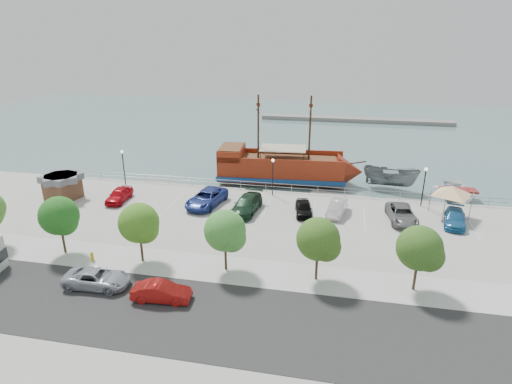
# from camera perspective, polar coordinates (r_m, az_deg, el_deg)

# --- Properties ---
(ground) EXTENTS (160.00, 160.00, 0.00)m
(ground) POSITION_cam_1_polar(r_m,az_deg,el_deg) (42.96, 0.79, -4.77)
(ground) COLOR slate
(street) EXTENTS (100.00, 8.00, 0.04)m
(street) POSITION_cam_1_polar(r_m,az_deg,el_deg) (29.12, -5.24, -16.49)
(street) COLOR #292929
(street) RESTS_ON land_slab
(sidewalk) EXTENTS (100.00, 4.00, 0.05)m
(sidewalk) POSITION_cam_1_polar(r_m,az_deg,el_deg) (33.88, -2.36, -10.45)
(sidewalk) COLOR silver
(sidewalk) RESTS_ON land_slab
(seawall_railing) EXTENTS (50.00, 0.06, 1.00)m
(seawall_railing) POSITION_cam_1_polar(r_m,az_deg,el_deg) (49.45, 2.45, 0.69)
(seawall_railing) COLOR gray
(seawall_railing) RESTS_ON land_slab
(far_shore) EXTENTS (40.00, 3.00, 0.80)m
(far_shore) POSITION_cam_1_polar(r_m,az_deg,el_deg) (94.87, 13.08, 9.38)
(far_shore) COLOR gray
(far_shore) RESTS_ON ground
(pirate_ship) EXTENTS (18.68, 6.34, 11.67)m
(pirate_ship) POSITION_cam_1_polar(r_m,az_deg,el_deg) (54.65, 4.76, 3.12)
(pirate_ship) COLOR maroon
(pirate_ship) RESTS_ON ground
(patrol_boat) EXTENTS (7.21, 4.18, 2.62)m
(patrol_boat) POSITION_cam_1_polar(r_m,az_deg,el_deg) (55.14, 17.47, 1.65)
(patrol_boat) COLOR slate
(patrol_boat) RESTS_ON ground
(speedboat) EXTENTS (5.09, 6.81, 1.34)m
(speedboat) POSITION_cam_1_polar(r_m,az_deg,el_deg) (55.04, 25.35, -0.20)
(speedboat) COLOR white
(speedboat) RESTS_ON ground
(dock_west) EXTENTS (7.22, 3.15, 0.40)m
(dock_west) POSITION_cam_1_polar(r_m,az_deg,el_deg) (54.93, -11.96, 0.88)
(dock_west) COLOR gray
(dock_west) RESTS_ON ground
(dock_mid) EXTENTS (7.28, 3.02, 0.40)m
(dock_mid) POSITION_cam_1_polar(r_m,az_deg,el_deg) (50.74, 11.13, -0.77)
(dock_mid) COLOR gray
(dock_mid) RESTS_ON ground
(dock_east) EXTENTS (6.36, 2.02, 0.36)m
(dock_east) POSITION_cam_1_polar(r_m,az_deg,el_deg) (51.53, 20.54, -1.44)
(dock_east) COLOR slate
(dock_east) RESTS_ON ground
(shed) EXTENTS (4.07, 4.07, 2.77)m
(shed) POSITION_cam_1_polar(r_m,az_deg,el_deg) (51.50, -24.41, 0.73)
(shed) COLOR brown
(shed) RESTS_ON land_slab
(canopy_tent) EXTENTS (5.53, 5.53, 3.67)m
(canopy_tent) POSITION_cam_1_polar(r_m,az_deg,el_deg) (46.16, 24.77, 0.71)
(canopy_tent) COLOR slate
(canopy_tent) RESTS_ON land_slab
(street_van) EXTENTS (4.92, 2.48, 1.33)m
(street_van) POSITION_cam_1_polar(r_m,az_deg,el_deg) (33.79, -20.46, -10.73)
(street_van) COLOR #A1A6B1
(street_van) RESTS_ON street
(street_sedan) EXTENTS (4.20, 1.76, 1.35)m
(street_sedan) POSITION_cam_1_polar(r_m,az_deg,el_deg) (30.98, -12.49, -12.88)
(street_sedan) COLOR maroon
(street_sedan) RESTS_ON street
(fire_hydrant) EXTENTS (0.28, 0.28, 0.81)m
(fire_hydrant) POSITION_cam_1_polar(r_m,az_deg,el_deg) (37.43, -21.01, -7.96)
(fire_hydrant) COLOR gold
(fire_hydrant) RESTS_ON sidewalk
(lamp_post_left) EXTENTS (0.36, 0.36, 4.28)m
(lamp_post_left) POSITION_cam_1_polar(r_m,az_deg,el_deg) (53.17, -17.32, 3.94)
(lamp_post_left) COLOR black
(lamp_post_left) RESTS_ON land_slab
(lamp_post_mid) EXTENTS (0.36, 0.36, 4.28)m
(lamp_post_mid) POSITION_cam_1_polar(r_m,az_deg,el_deg) (47.44, 2.25, 2.89)
(lamp_post_mid) COLOR black
(lamp_post_mid) RESTS_ON land_slab
(lamp_post_right) EXTENTS (0.36, 0.36, 4.28)m
(lamp_post_right) POSITION_cam_1_polar(r_m,az_deg,el_deg) (47.78, 21.56, 1.52)
(lamp_post_right) COLOR black
(lamp_post_right) RESTS_ON land_slab
(tree_b) EXTENTS (3.30, 3.20, 5.00)m
(tree_b) POSITION_cam_1_polar(r_m,az_deg,el_deg) (38.31, -24.65, -3.09)
(tree_b) COLOR #473321
(tree_b) RESTS_ON sidewalk
(tree_c) EXTENTS (3.30, 3.20, 5.00)m
(tree_c) POSITION_cam_1_polar(r_m,az_deg,el_deg) (34.79, -15.18, -4.21)
(tree_c) COLOR #473321
(tree_c) RESTS_ON sidewalk
(tree_d) EXTENTS (3.30, 3.20, 5.00)m
(tree_d) POSITION_cam_1_polar(r_m,az_deg,el_deg) (32.42, -3.95, -5.40)
(tree_d) COLOR #473321
(tree_d) RESTS_ON sidewalk
(tree_e) EXTENTS (3.30, 3.20, 5.00)m
(tree_e) POSITION_cam_1_polar(r_m,az_deg,el_deg) (31.47, 8.54, -6.46)
(tree_e) COLOR #473321
(tree_e) RESTS_ON sidewalk
(tree_f) EXTENTS (3.30, 3.20, 5.00)m
(tree_f) POSITION_cam_1_polar(r_m,az_deg,el_deg) (32.05, 21.21, -7.23)
(tree_f) COLOR #473321
(tree_f) RESTS_ON sidewalk
(parked_car_a) EXTENTS (1.94, 4.39, 1.47)m
(parked_car_a) POSITION_cam_1_polar(r_m,az_deg,el_deg) (48.83, -17.78, -0.35)
(parked_car_a) COLOR #B70812
(parked_car_a) RESTS_ON land_slab
(parked_car_c) EXTENTS (3.76, 6.32, 1.65)m
(parked_car_c) POSITION_cam_1_polar(r_m,az_deg,el_deg) (45.66, -6.61, -0.80)
(parked_car_c) COLOR navy
(parked_car_c) RESTS_ON land_slab
(parked_car_d) EXTENTS (2.81, 5.77, 1.62)m
(parked_car_d) POSITION_cam_1_polar(r_m,az_deg,el_deg) (43.77, -1.26, -1.67)
(parked_car_d) COLOR #173420
(parked_car_d) RESTS_ON land_slab
(parked_car_e) EXTENTS (2.22, 4.23, 1.37)m
(parked_car_e) POSITION_cam_1_polar(r_m,az_deg,el_deg) (43.51, 6.37, -2.12)
(parked_car_e) COLOR black
(parked_car_e) RESTS_ON land_slab
(parked_car_f) EXTENTS (2.27, 4.47, 1.41)m
(parked_car_f) POSITION_cam_1_polar(r_m,az_deg,el_deg) (43.96, 10.75, -2.11)
(parked_car_f) COLOR silver
(parked_car_f) RESTS_ON land_slab
(parked_car_g) EXTENTS (2.96, 5.48, 1.46)m
(parked_car_g) POSITION_cam_1_polar(r_m,az_deg,el_deg) (44.07, 18.86, -2.82)
(parked_car_g) COLOR slate
(parked_car_g) RESTS_ON land_slab
(parked_car_h) EXTENTS (2.76, 4.91, 1.34)m
(parked_car_h) POSITION_cam_1_polar(r_m,az_deg,el_deg) (45.23, 24.99, -3.18)
(parked_car_h) COLOR teal
(parked_car_h) RESTS_ON land_slab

